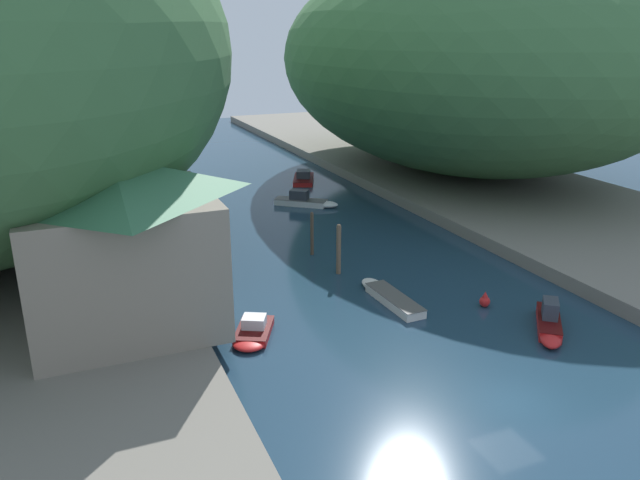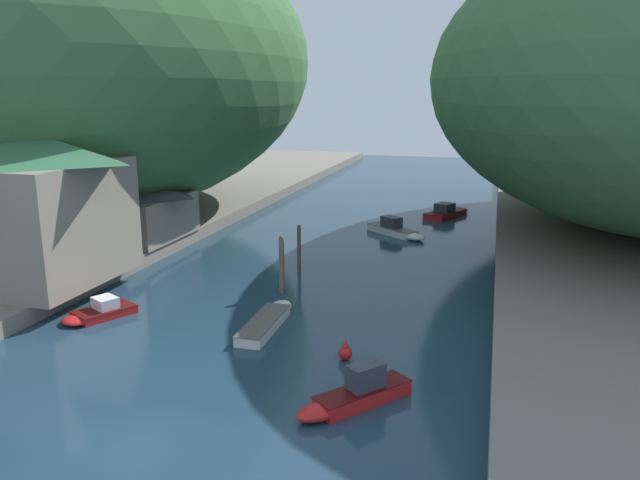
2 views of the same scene
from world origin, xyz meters
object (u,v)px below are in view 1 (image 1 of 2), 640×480
at_px(waterfront_building, 121,241).
at_px(boat_far_right_bank, 306,201).
at_px(boat_moored_right, 550,323).
at_px(boat_far_upstream, 304,177).
at_px(channel_buoy_near, 485,301).
at_px(person_on_quay, 156,328).
at_px(boat_near_quay, 388,296).
at_px(boathouse_shed, 114,224).
at_px(boat_white_cruiser, 253,332).

bearing_deg(waterfront_building, boat_far_right_bank, 48.50).
relative_size(boat_far_right_bank, boat_moored_right, 1.21).
height_order(boat_far_upstream, channel_buoy_near, boat_far_upstream).
distance_m(boat_far_upstream, person_on_quay, 39.35).
height_order(boat_far_upstream, boat_near_quay, boat_far_upstream).
bearing_deg(boathouse_shed, channel_buoy_near, -37.27).
relative_size(boathouse_shed, boat_far_right_bank, 1.50).
bearing_deg(channel_buoy_near, boat_moored_right, -72.10).
relative_size(boat_white_cruiser, boat_moored_right, 0.90).
xyz_separation_m(boat_white_cruiser, channel_buoy_near, (13.86, -1.56, 0.07)).
height_order(boat_near_quay, boat_moored_right, boat_moored_right).
height_order(boat_far_upstream, person_on_quay, person_on_quay).
height_order(waterfront_building, boat_far_right_bank, waterfront_building).
bearing_deg(boathouse_shed, boat_white_cruiser, -67.16).
distance_m(boat_far_right_bank, channel_buoy_near, 24.82).
xyz_separation_m(waterfront_building, boat_near_quay, (15.07, -1.00, -5.21)).
bearing_deg(boat_near_quay, person_on_quay, -172.36).
bearing_deg(boathouse_shed, waterfront_building, -92.48).
distance_m(boat_moored_right, channel_buoy_near, 4.19).
distance_m(boathouse_shed, person_on_quay, 14.08).
xyz_separation_m(boathouse_shed, person_on_quay, (0.50, -14.01, -1.29)).
xyz_separation_m(boat_near_quay, boat_moored_right, (6.10, -7.08, 0.20)).
bearing_deg(boat_white_cruiser, boat_far_upstream, -88.43).
xyz_separation_m(boat_far_upstream, boat_near_quay, (-6.63, -31.08, -0.12)).
height_order(waterfront_building, boat_white_cruiser, waterfront_building).
xyz_separation_m(boathouse_shed, boat_far_right_bank, (17.83, 9.99, -2.79)).
xyz_separation_m(channel_buoy_near, person_on_quay, (-18.93, 0.77, 1.56)).
bearing_deg(person_on_quay, waterfront_building, 5.82).
height_order(waterfront_building, person_on_quay, waterfront_building).
bearing_deg(boat_far_upstream, boat_far_right_bank, -86.07).
distance_m(boat_near_quay, person_on_quay, 14.40).
height_order(boat_far_right_bank, boat_white_cruiser, boat_far_right_bank).
xyz_separation_m(waterfront_building, channel_buoy_near, (19.88, -4.10, -5.11)).
distance_m(waterfront_building, boat_far_upstream, 37.44).
relative_size(boat_far_upstream, channel_buoy_near, 6.66).
distance_m(boat_far_upstream, boat_far_right_bank, 10.00).
relative_size(waterfront_building, boat_near_quay, 1.59).
distance_m(boathouse_shed, channel_buoy_near, 24.57).
bearing_deg(boat_far_right_bank, person_on_quay, 2.55).
distance_m(boat_white_cruiser, person_on_quay, 5.38).
bearing_deg(channel_buoy_near, boat_near_quay, 147.23).
height_order(boathouse_shed, person_on_quay, boathouse_shed).
bearing_deg(waterfront_building, channel_buoy_near, -11.64).
height_order(boat_far_right_bank, channel_buoy_near, boat_far_right_bank).
relative_size(waterfront_building, channel_buoy_near, 10.30).
xyz_separation_m(boathouse_shed, boat_near_quay, (14.61, -11.68, -2.95)).
bearing_deg(boat_far_right_bank, channel_buoy_near, 42.06).
relative_size(waterfront_building, person_on_quay, 5.86).
relative_size(boat_far_right_bank, boat_near_quay, 0.90).
bearing_deg(person_on_quay, boathouse_shed, -8.24).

